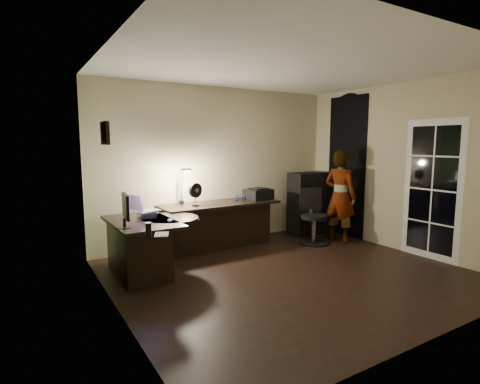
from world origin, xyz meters
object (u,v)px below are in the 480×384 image
desk_right (220,225)px  cabinet (309,203)px  person (340,196)px  monitor (124,216)px  desk_left (143,247)px  office_chair (314,217)px

desk_right → cabinet: cabinet is taller
person → cabinet: bearing=-8.0°
monitor → desk_left: bearing=53.7°
cabinet → person: person is taller
desk_left → desk_right: 1.63m
desk_right → office_chair: office_chair is taller
desk_right → monitor: 2.09m
desk_left → person: 3.53m
desk_left → person: bearing=-3.0°
office_chair → desk_right: bearing=179.8°
person → desk_right: bearing=55.9°
office_chair → person: size_ratio=0.59×
cabinet → office_chair: bearing=-125.3°
desk_right → office_chair: size_ratio=2.11×
desk_right → person: 2.18m
office_chair → person: bearing=9.5°
cabinet → monitor: (-3.73, -0.90, 0.28)m
desk_left → cabinet: cabinet is taller
desk_left → monitor: size_ratio=2.77×
person → desk_left: bearing=74.5°
desk_left → office_chair: office_chair is taller
cabinet → desk_left: bearing=-170.7°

